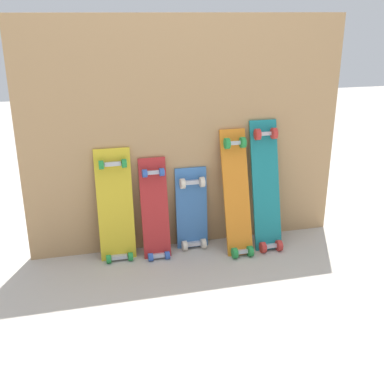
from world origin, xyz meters
name	(u,v)px	position (x,y,z in m)	size (l,w,h in m)	color
ground_plane	(189,246)	(0.00, 0.00, 0.00)	(12.00, 12.00, 0.00)	#B2AAA0
plywood_wall_panel	(187,136)	(0.00, 0.07, 0.73)	(2.03, 0.04, 1.46)	tan
skateboard_yellow	(116,211)	(-0.47, -0.02, 0.31)	(0.22, 0.18, 0.76)	gold
skateboard_red	(155,214)	(-0.23, -0.05, 0.27)	(0.17, 0.22, 0.69)	#B22626
skateboard_blue	(192,213)	(0.02, 0.00, 0.24)	(0.21, 0.14, 0.59)	#386BAD
skateboard_orange	(237,198)	(0.29, -0.10, 0.35)	(0.17, 0.32, 0.83)	orange
skateboard_teal	(266,190)	(0.49, -0.08, 0.38)	(0.18, 0.30, 0.88)	#197A7F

